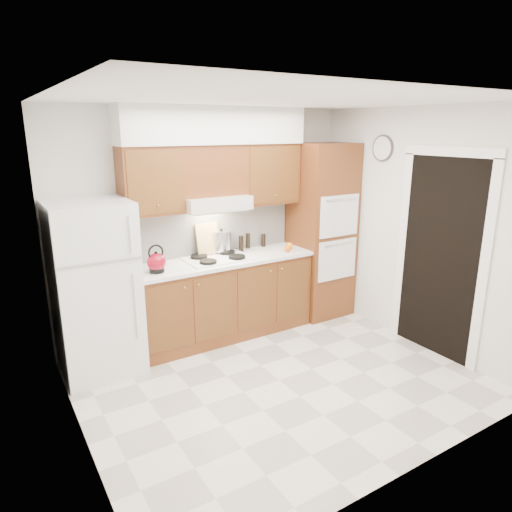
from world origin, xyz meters
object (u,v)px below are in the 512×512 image
(oven_cabinet, at_px, (321,231))
(kettle, at_px, (156,262))
(fridge, at_px, (95,289))
(stock_pot, at_px, (222,241))

(oven_cabinet, height_order, kettle, oven_cabinet)
(fridge, distance_m, stock_pot, 1.57)
(fridge, xyz_separation_m, oven_cabinet, (2.85, 0.03, 0.24))
(oven_cabinet, bearing_deg, fridge, -179.30)
(oven_cabinet, xyz_separation_m, stock_pot, (-1.31, 0.23, -0.01))
(kettle, relative_size, stock_pot, 0.83)
(fridge, height_order, kettle, fridge)
(kettle, height_order, stock_pot, stock_pot)
(oven_cabinet, relative_size, kettle, 11.35)
(fridge, xyz_separation_m, kettle, (0.62, -0.05, 0.19))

